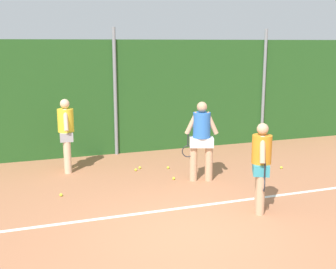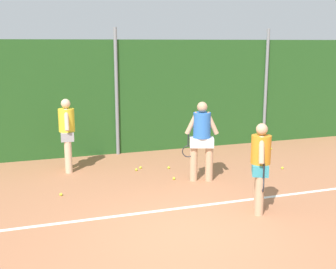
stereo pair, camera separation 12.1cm
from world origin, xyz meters
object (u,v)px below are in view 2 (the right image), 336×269
object	(u,v)px
tennis_ball_6	(169,168)
tennis_ball_1	(136,170)
tennis_ball_7	(141,167)
player_midcourt	(202,137)
tennis_ball_5	(174,178)
tennis_ball_0	(61,194)
tennis_ball_2	(282,168)
tennis_ball_3	(271,149)
player_foreground_near	(260,163)
player_backcourt_far	(67,131)

from	to	relation	value
tennis_ball_6	tennis_ball_1	bearing A→B (deg)	173.84
tennis_ball_1	tennis_ball_7	bearing A→B (deg)	45.46
player_midcourt	tennis_ball_6	xyz separation A→B (m)	(-0.43, 1.14, -1.02)
tennis_ball_5	tennis_ball_6	bearing A→B (deg)	79.60
tennis_ball_0	tennis_ball_7	bearing A→B (deg)	33.81
player_midcourt	tennis_ball_0	xyz separation A→B (m)	(-3.25, -0.04, -1.02)
tennis_ball_1	tennis_ball_2	distance (m)	3.78
tennis_ball_1	tennis_ball_3	world-z (taller)	same
tennis_ball_5	tennis_ball_6	world-z (taller)	same
player_foreground_near	player_midcourt	distance (m)	2.14
tennis_ball_2	tennis_ball_5	size ratio (longest dim) A/B	1.00
tennis_ball_0	tennis_ball_2	world-z (taller)	same
tennis_ball_2	tennis_ball_1	bearing A→B (deg)	164.14
player_midcourt	tennis_ball_3	world-z (taller)	player_midcourt
tennis_ball_6	tennis_ball_0	bearing A→B (deg)	-157.27
player_foreground_near	tennis_ball_6	size ratio (longest dim) A/B	26.37
tennis_ball_2	player_midcourt	bearing A→B (deg)	-175.14
player_backcourt_far	tennis_ball_3	size ratio (longest dim) A/B	28.01
player_midcourt	tennis_ball_3	size ratio (longest dim) A/B	28.58
tennis_ball_1	tennis_ball_6	distance (m)	0.85
player_midcourt	tennis_ball_5	xyz separation A→B (m)	(-0.59, 0.25, -1.02)
player_backcourt_far	tennis_ball_6	bearing A→B (deg)	79.03
player_foreground_near	tennis_ball_3	bearing A→B (deg)	173.18
player_midcourt	tennis_ball_3	xyz separation A→B (m)	(3.18, 2.09, -1.02)
player_backcourt_far	tennis_ball_2	world-z (taller)	player_backcourt_far
tennis_ball_7	tennis_ball_3	bearing A→B (deg)	9.29
tennis_ball_0	tennis_ball_3	bearing A→B (deg)	18.32
tennis_ball_0	tennis_ball_6	xyz separation A→B (m)	(2.82, 1.18, 0.00)
player_foreground_near	tennis_ball_2	world-z (taller)	player_foreground_near
player_midcourt	tennis_ball_6	distance (m)	1.59
tennis_ball_0	player_foreground_near	bearing A→B (deg)	-30.15
player_backcourt_far	tennis_ball_7	xyz separation A→B (m)	(1.79, -0.42, -1.01)
tennis_ball_0	tennis_ball_3	distance (m)	6.78
player_backcourt_far	tennis_ball_6	distance (m)	2.76
tennis_ball_0	tennis_ball_2	xyz separation A→B (m)	(5.62, 0.24, 0.00)
player_backcourt_far	tennis_ball_7	bearing A→B (deg)	80.83
player_foreground_near	tennis_ball_3	xyz separation A→B (m)	(2.85, 4.21, -0.94)
tennis_ball_1	tennis_ball_7	world-z (taller)	same
player_midcourt	tennis_ball_6	size ratio (longest dim) A/B	28.58
player_foreground_near	tennis_ball_0	bearing A→B (deg)	-92.84
player_backcourt_far	tennis_ball_5	world-z (taller)	player_backcourt_far
tennis_ball_3	tennis_ball_5	xyz separation A→B (m)	(-3.77, -1.84, 0.00)
player_backcourt_far	tennis_ball_1	distance (m)	2.00
tennis_ball_1	tennis_ball_2	bearing A→B (deg)	-15.86
player_midcourt	tennis_ball_0	bearing A→B (deg)	19.44
player_foreground_near	tennis_ball_2	size ratio (longest dim) A/B	26.37
player_foreground_near	tennis_ball_6	xyz separation A→B (m)	(-0.76, 3.26, -0.94)
tennis_ball_5	tennis_ball_7	xyz separation A→B (m)	(-0.53, 1.14, 0.00)
tennis_ball_1	tennis_ball_6	world-z (taller)	same
tennis_ball_2	player_foreground_near	bearing A→B (deg)	-131.33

